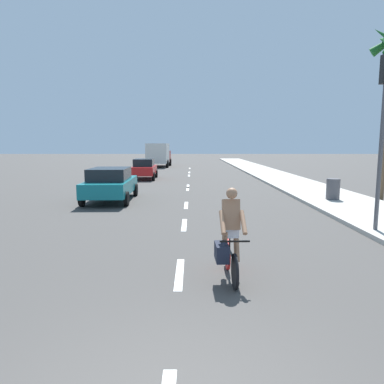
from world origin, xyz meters
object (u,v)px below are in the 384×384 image
object	(u,v)px
parked_car_teal	(109,183)
trash_bin_near	(331,189)
parked_car_red	(143,168)
delivery_truck	(157,154)
cyclist	(227,238)
traffic_signal	(382,111)

from	to	relation	value
parked_car_teal	trash_bin_near	xyz separation A→B (m)	(10.37, -0.46, -0.22)
parked_car_red	parked_car_teal	bearing A→B (deg)	-92.14
parked_car_red	delivery_truck	xyz separation A→B (m)	(-0.33, 15.52, 0.67)
cyclist	traffic_signal	size ratio (longest dim) A/B	0.35
parked_car_teal	parked_car_red	world-z (taller)	same
parked_car_teal	parked_car_red	distance (m)	10.68
traffic_signal	trash_bin_near	world-z (taller)	traffic_signal
cyclist	parked_car_teal	bearing A→B (deg)	-66.86
parked_car_red	traffic_signal	bearing A→B (deg)	-62.94
cyclist	delivery_truck	xyz separation A→B (m)	(-4.76, 36.03, 0.67)
parked_car_teal	traffic_signal	size ratio (longest dim) A/B	0.89
parked_car_teal	delivery_truck	distance (m)	26.21
delivery_truck	traffic_signal	xyz separation A→B (m)	(9.51, -32.51, 2.10)
cyclist	delivery_truck	distance (m)	36.35
cyclist	traffic_signal	world-z (taller)	traffic_signal
parked_car_teal	delivery_truck	world-z (taller)	delivery_truck
cyclist	parked_car_red	bearing A→B (deg)	-79.67
traffic_signal	cyclist	bearing A→B (deg)	-143.40
parked_car_red	delivery_truck	bearing A→B (deg)	89.94
delivery_truck	traffic_signal	bearing A→B (deg)	-72.43
cyclist	delivery_truck	world-z (taller)	delivery_truck
delivery_truck	traffic_signal	world-z (taller)	traffic_signal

